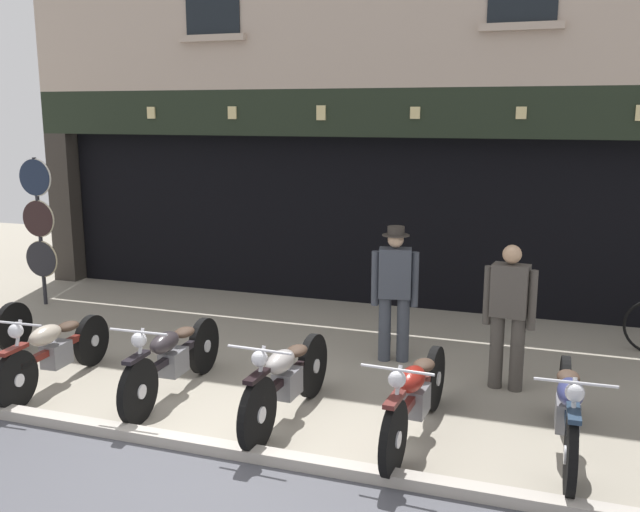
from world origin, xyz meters
TOP-DOWN VIEW (x-y plane):
  - shop_facade at (-0.00, 7.01)m, footprint 11.87×4.42m
  - motorcycle_left at (-2.40, 0.91)m, footprint 0.62×1.92m
  - motorcycle_center_left at (-1.03, 1.07)m, footprint 0.62×2.05m
  - motorcycle_center at (0.33, 0.89)m, footprint 0.62×1.98m
  - motorcycle_center_right at (1.59, 0.91)m, footprint 0.62×2.10m
  - motorcycle_right at (2.90, 1.02)m, footprint 0.62×2.04m
  - salesman_left at (0.93, 2.90)m, footprint 0.55×0.32m
  - shopkeeper_center at (2.28, 2.44)m, footprint 0.56×0.27m
  - tyre_sign_pole at (-4.83, 3.61)m, footprint 0.58×0.06m
  - advert_board_near at (3.15, 5.40)m, footprint 0.68×0.03m

SIDE VIEW (x-z plane):
  - motorcycle_left at x=-2.40m, z-range -0.04..0.86m
  - motorcycle_center_left at x=-1.03m, z-range -0.04..0.89m
  - motorcycle_center_right at x=1.59m, z-range -0.03..0.89m
  - motorcycle_right at x=2.90m, z-range -0.03..0.90m
  - motorcycle_center at x=0.33m, z-range -0.03..0.90m
  - shopkeeper_center at x=2.28m, z-range 0.08..1.68m
  - salesman_left at x=0.93m, z-range 0.08..1.73m
  - tyre_sign_pole at x=-4.83m, z-range 0.19..2.48m
  - shop_facade at x=0.00m, z-range -1.48..4.94m
  - advert_board_near at x=3.15m, z-range 1.26..2.37m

